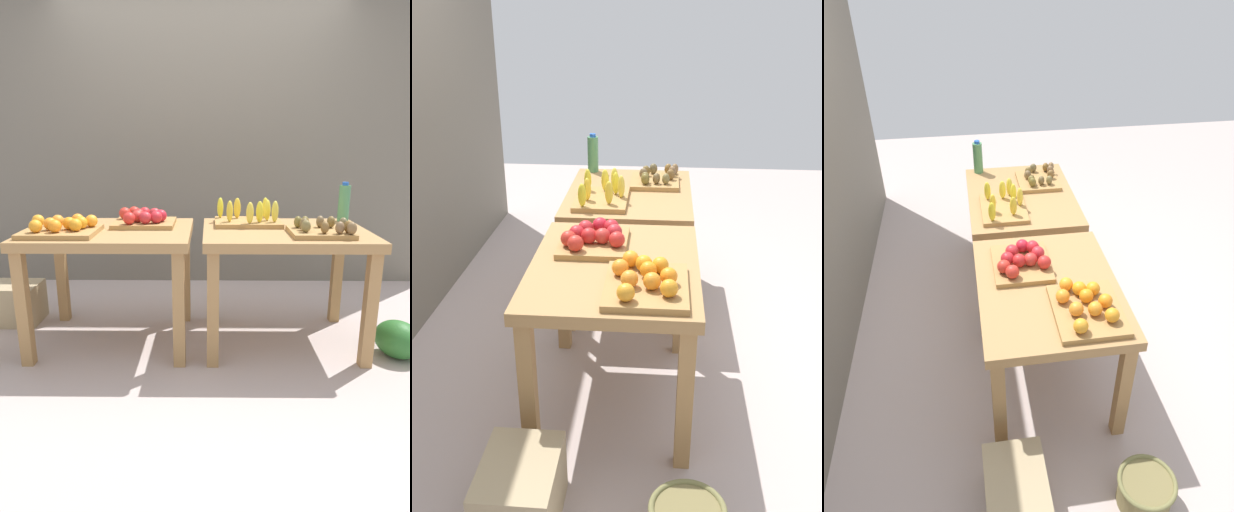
% 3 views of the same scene
% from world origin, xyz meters
% --- Properties ---
extents(ground_plane, '(8.00, 8.00, 0.00)m').
position_xyz_m(ground_plane, '(0.00, 0.00, 0.00)').
color(ground_plane, '#B6A49F').
extents(display_table_left, '(1.04, 0.80, 0.77)m').
position_xyz_m(display_table_left, '(-0.56, 0.00, 0.66)').
color(display_table_left, '#A57B49').
rests_on(display_table_left, ground_plane).
extents(display_table_right, '(1.04, 0.80, 0.77)m').
position_xyz_m(display_table_right, '(0.56, 0.00, 0.66)').
color(display_table_right, '#A57B49').
rests_on(display_table_right, ground_plane).
extents(orange_bin, '(0.44, 0.36, 0.11)m').
position_xyz_m(orange_bin, '(-0.81, -0.16, 0.81)').
color(orange_bin, '#A77C44').
rests_on(orange_bin, display_table_left).
extents(apple_bin, '(0.40, 0.34, 0.11)m').
position_xyz_m(apple_bin, '(-0.36, 0.12, 0.82)').
color(apple_bin, '#A77C44').
rests_on(apple_bin, display_table_left).
extents(banana_crate, '(0.44, 0.32, 0.17)m').
position_xyz_m(banana_crate, '(0.34, 0.16, 0.82)').
color(banana_crate, '#A77C44').
rests_on(banana_crate, display_table_right).
extents(kiwi_bin, '(0.36, 0.33, 0.10)m').
position_xyz_m(kiwi_bin, '(0.75, -0.17, 0.81)').
color(kiwi_bin, '#A77C44').
rests_on(kiwi_bin, display_table_right).
extents(water_bottle, '(0.08, 0.08, 0.27)m').
position_xyz_m(water_bottle, '(1.01, 0.29, 0.90)').
color(water_bottle, '#4C8C59').
rests_on(water_bottle, display_table_right).
extents(watermelon_pile, '(0.70, 0.41, 0.25)m').
position_xyz_m(watermelon_pile, '(1.43, -0.22, 0.12)').
color(watermelon_pile, '#35732E').
rests_on(watermelon_pile, ground_plane).
extents(cardboard_produce_box, '(0.40, 0.30, 0.29)m').
position_xyz_m(cardboard_produce_box, '(-1.39, 0.30, 0.15)').
color(cardboard_produce_box, tan).
rests_on(cardboard_produce_box, ground_plane).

